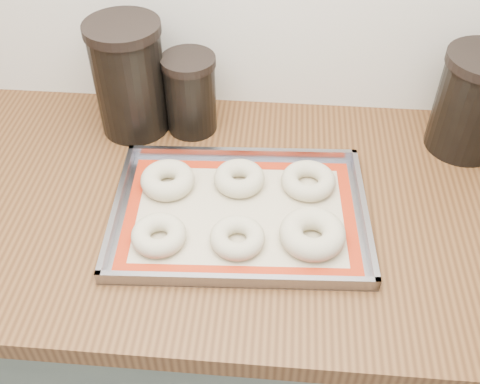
# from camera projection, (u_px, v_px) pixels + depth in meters

# --- Properties ---
(cabinet) EXTENTS (3.00, 0.65, 0.86)m
(cabinet) POSITION_uv_depth(u_px,v_px,m) (270.00, 337.00, 1.38)
(cabinet) COLOR slate
(cabinet) RESTS_ON floor
(countertop) EXTENTS (3.06, 0.68, 0.04)m
(countertop) POSITION_uv_depth(u_px,v_px,m) (279.00, 209.00, 1.07)
(countertop) COLOR brown
(countertop) RESTS_ON cabinet
(baking_tray) EXTENTS (0.48, 0.35, 0.03)m
(baking_tray) POSITION_uv_depth(u_px,v_px,m) (240.00, 213.00, 1.03)
(baking_tray) COLOR gray
(baking_tray) RESTS_ON countertop
(baking_mat) EXTENTS (0.44, 0.31, 0.00)m
(baking_mat) POSITION_uv_depth(u_px,v_px,m) (240.00, 214.00, 1.03)
(baking_mat) COLOR #C6B793
(baking_mat) RESTS_ON baking_tray
(bagel_front_left) EXTENTS (0.12, 0.12, 0.03)m
(bagel_front_left) POSITION_uv_depth(u_px,v_px,m) (159.00, 235.00, 0.97)
(bagel_front_left) COLOR beige
(bagel_front_left) RESTS_ON baking_mat
(bagel_front_mid) EXTENTS (0.11, 0.11, 0.03)m
(bagel_front_mid) POSITION_uv_depth(u_px,v_px,m) (237.00, 238.00, 0.96)
(bagel_front_mid) COLOR beige
(bagel_front_mid) RESTS_ON baking_mat
(bagel_front_right) EXTENTS (0.14, 0.14, 0.04)m
(bagel_front_right) POSITION_uv_depth(u_px,v_px,m) (312.00, 234.00, 0.97)
(bagel_front_right) COLOR beige
(bagel_front_right) RESTS_ON baking_mat
(bagel_back_left) EXTENTS (0.12, 0.12, 0.04)m
(bagel_back_left) POSITION_uv_depth(u_px,v_px,m) (168.00, 180.00, 1.07)
(bagel_back_left) COLOR beige
(bagel_back_left) RESTS_ON baking_mat
(bagel_back_mid) EXTENTS (0.10, 0.10, 0.04)m
(bagel_back_mid) POSITION_uv_depth(u_px,v_px,m) (239.00, 178.00, 1.07)
(bagel_back_mid) COLOR beige
(bagel_back_mid) RESTS_ON baking_mat
(bagel_back_right) EXTENTS (0.12, 0.12, 0.03)m
(bagel_back_right) POSITION_uv_depth(u_px,v_px,m) (308.00, 181.00, 1.07)
(bagel_back_right) COLOR beige
(bagel_back_right) RESTS_ON baking_mat
(canister_left) EXTENTS (0.15, 0.15, 0.24)m
(canister_left) POSITION_uv_depth(u_px,v_px,m) (129.00, 78.00, 1.14)
(canister_left) COLOR black
(canister_left) RESTS_ON countertop
(canister_mid) EXTENTS (0.11, 0.11, 0.17)m
(canister_mid) POSITION_uv_depth(u_px,v_px,m) (190.00, 94.00, 1.17)
(canister_mid) COLOR black
(canister_mid) RESTS_ON countertop
(canister_right) EXTENTS (0.16, 0.16, 0.21)m
(canister_right) POSITION_uv_depth(u_px,v_px,m) (474.00, 103.00, 1.11)
(canister_right) COLOR black
(canister_right) RESTS_ON countertop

